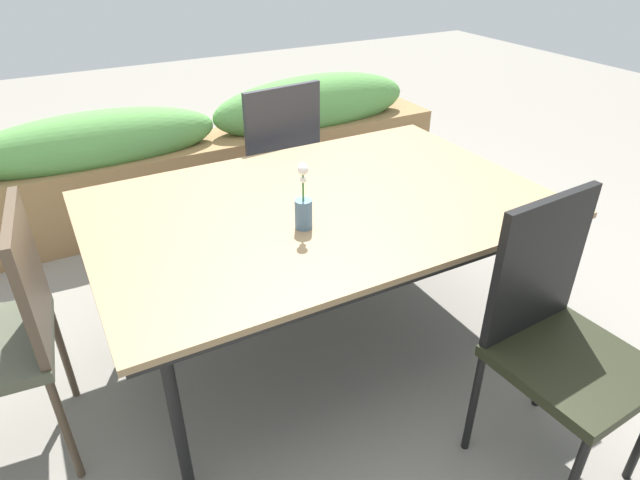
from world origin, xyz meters
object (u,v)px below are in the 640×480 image
object	(u,v)px
chair_near_right	(558,330)
flower_vase	(303,205)
planter_box	(218,153)
dining_table	(320,210)
chair_far_side	(273,162)

from	to	relation	value
chair_near_right	flower_vase	distance (m)	0.94
chair_near_right	flower_vase	size ratio (longest dim) A/B	3.88
planter_box	dining_table	bearing A→B (deg)	-92.89
chair_far_side	chair_near_right	bearing A→B (deg)	-89.18
dining_table	chair_far_side	world-z (taller)	chair_far_side
dining_table	flower_vase	xyz separation A→B (m)	(-0.15, -0.16, 0.13)
chair_near_right	planter_box	xyz separation A→B (m)	(-0.32, 2.41, -0.18)
chair_far_side	flower_vase	size ratio (longest dim) A/B	3.88
dining_table	planter_box	distance (m)	1.57
flower_vase	planter_box	world-z (taller)	flower_vase
chair_far_side	chair_near_right	size ratio (longest dim) A/B	1.00
chair_near_right	flower_vase	xyz separation A→B (m)	(-0.55, 0.72, 0.26)
chair_near_right	planter_box	bearing A→B (deg)	-85.94
planter_box	flower_vase	bearing A→B (deg)	-97.73
chair_far_side	planter_box	size ratio (longest dim) A/B	0.31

